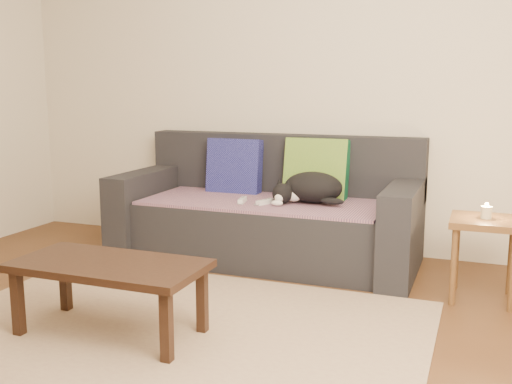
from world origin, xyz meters
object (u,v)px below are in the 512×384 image
sofa (268,216)px  wii_remote_a (242,200)px  wii_remote_b (265,202)px  coffee_table (109,271)px  side_table (485,233)px  cat (310,188)px

sofa → wii_remote_a: sofa is taller
wii_remote_b → coffee_table: size_ratio=0.16×
wii_remote_b → coffee_table: 1.39m
wii_remote_a → coffee_table: wii_remote_a is taller
wii_remote_b → side_table: (1.39, -0.14, -0.06)m
wii_remote_b → sofa: bearing=35.6°
side_table → coffee_table: size_ratio=0.51×
wii_remote_b → side_table: side_table is taller
side_table → coffee_table: 2.10m
sofa → side_table: size_ratio=4.36×
wii_remote_a → wii_remote_b: size_ratio=1.00×
wii_remote_a → side_table: side_table is taller
sofa → wii_remote_a: (-0.11, -0.21, 0.15)m
side_table → coffee_table: bearing=-144.9°
cat → wii_remote_b: (-0.27, -0.15, -0.09)m
cat → side_table: bearing=-14.5°
coffee_table → wii_remote_b: bearing=76.7°
wii_remote_b → cat: bearing=-39.8°
cat → wii_remote_a: (-0.44, -0.15, -0.09)m
side_table → wii_remote_a: bearing=174.8°
sofa → side_table: 1.49m
cat → coffee_table: cat is taller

